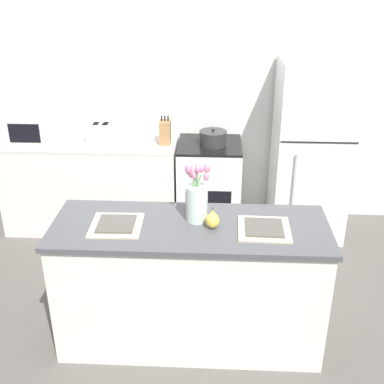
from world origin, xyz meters
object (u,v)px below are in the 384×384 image
at_px(refrigerator, 311,151).
at_px(flower_vase, 197,199).
at_px(plate_setting_left, 116,225).
at_px(toaster, 101,132).
at_px(knife_block, 165,132).
at_px(stove_range, 209,187).
at_px(cooking_pot, 213,138).
at_px(plate_setting_right, 264,229).
at_px(pear_figurine, 212,220).
at_px(microwave, 36,127).

relative_size(refrigerator, flower_vase, 4.12).
height_order(plate_setting_left, toaster, toaster).
bearing_deg(knife_block, flower_vase, -76.60).
bearing_deg(knife_block, plate_setting_left, -95.37).
xyz_separation_m(stove_range, flower_vase, (-0.06, -1.52, 0.62)).
height_order(stove_range, flower_vase, flower_vase).
bearing_deg(toaster, knife_block, -4.36).
distance_m(cooking_pot, knife_block, 0.45).
relative_size(flower_vase, cooking_pot, 1.60).
bearing_deg(plate_setting_right, pear_figurine, 177.67).
relative_size(refrigerator, knife_block, 6.26).
bearing_deg(plate_setting_left, stove_range, 70.72).
distance_m(plate_setting_left, plate_setting_right, 0.94).
bearing_deg(pear_figurine, refrigerator, 60.80).
bearing_deg(refrigerator, stove_range, -179.96).
relative_size(stove_range, microwave, 1.89).
relative_size(refrigerator, plate_setting_right, 5.04).
height_order(pear_figurine, microwave, microwave).
bearing_deg(toaster, stove_range, -1.81).
xyz_separation_m(toaster, cooking_pot, (1.07, -0.07, -0.02)).
height_order(plate_setting_left, plate_setting_right, same).
relative_size(microwave, knife_block, 1.78).
xyz_separation_m(flower_vase, pear_figurine, (0.10, -0.10, -0.10)).
relative_size(pear_figurine, knife_block, 0.54).
bearing_deg(microwave, flower_vase, -43.67).
distance_m(pear_figurine, knife_block, 1.67).
xyz_separation_m(pear_figurine, plate_setting_right, (0.33, -0.01, -0.05)).
distance_m(plate_setting_right, cooking_pot, 1.63).
height_order(cooking_pot, knife_block, knife_block).
relative_size(toaster, knife_block, 1.04).
distance_m(flower_vase, toaster, 1.84).
relative_size(toaster, cooking_pot, 1.09).
bearing_deg(flower_vase, pear_figurine, -43.45).
relative_size(toaster, microwave, 0.58).
height_order(flower_vase, knife_block, flower_vase).
xyz_separation_m(refrigerator, flower_vase, (-1.01, -1.52, 0.22)).
bearing_deg(microwave, toaster, 3.09).
bearing_deg(flower_vase, toaster, 122.11).
distance_m(refrigerator, microwave, 2.61).
bearing_deg(flower_vase, microwave, 136.33).
bearing_deg(pear_figurine, knife_block, 106.08).
xyz_separation_m(stove_range, pear_figurine, (0.04, -1.62, 0.52)).
bearing_deg(flower_vase, plate_setting_right, -14.50).
xyz_separation_m(refrigerator, plate_setting_left, (-1.52, -1.63, 0.08)).
bearing_deg(cooking_pot, stove_range, 126.56).
distance_m(toaster, microwave, 0.62).
distance_m(refrigerator, flower_vase, 1.84).
height_order(refrigerator, cooking_pot, refrigerator).
relative_size(flower_vase, knife_block, 1.52).
bearing_deg(microwave, cooking_pot, -1.32).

